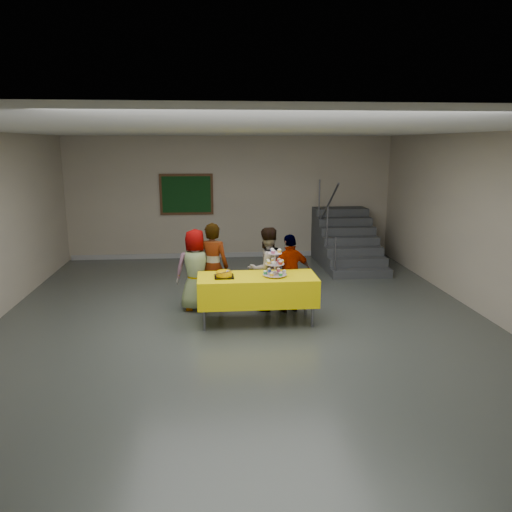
# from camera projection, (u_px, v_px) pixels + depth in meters

# --- Properties ---
(room_shell) EXTENTS (10.00, 10.04, 3.02)m
(room_shell) POSITION_uv_depth(u_px,v_px,m) (244.00, 191.00, 7.37)
(room_shell) COLOR #4C514C
(room_shell) RESTS_ON ground
(bake_table) EXTENTS (1.88, 0.78, 0.77)m
(bake_table) POSITION_uv_depth(u_px,v_px,m) (257.00, 289.00, 7.92)
(bake_table) COLOR #595960
(bake_table) RESTS_ON ground
(cupcake_stand) EXTENTS (0.38, 0.38, 0.44)m
(cupcake_stand) POSITION_uv_depth(u_px,v_px,m) (275.00, 266.00, 7.83)
(cupcake_stand) COLOR silver
(cupcake_stand) RESTS_ON bake_table
(bear_cake) EXTENTS (0.32, 0.36, 0.12)m
(bear_cake) POSITION_uv_depth(u_px,v_px,m) (224.00, 274.00, 7.79)
(bear_cake) COLOR black
(bear_cake) RESTS_ON bake_table
(schoolchild_a) EXTENTS (0.70, 0.46, 1.41)m
(schoolchild_a) POSITION_uv_depth(u_px,v_px,m) (196.00, 270.00, 8.52)
(schoolchild_a) COLOR slate
(schoolchild_a) RESTS_ON ground
(schoolchild_b) EXTENTS (0.63, 0.49, 1.52)m
(schoolchild_b) POSITION_uv_depth(u_px,v_px,m) (213.00, 267.00, 8.51)
(schoolchild_b) COLOR slate
(schoolchild_b) RESTS_ON ground
(schoolchild_c) EXTENTS (0.86, 0.78, 1.44)m
(schoolchild_c) POSITION_uv_depth(u_px,v_px,m) (267.00, 269.00, 8.53)
(schoolchild_c) COLOR slate
(schoolchild_c) RESTS_ON ground
(schoolchild_d) EXTENTS (0.85, 0.55, 1.34)m
(schoolchild_d) POSITION_uv_depth(u_px,v_px,m) (290.00, 273.00, 8.43)
(schoolchild_d) COLOR slate
(schoolchild_d) RESTS_ON ground
(staircase) EXTENTS (1.30, 2.40, 2.04)m
(staircase) POSITION_uv_depth(u_px,v_px,m) (345.00, 243.00, 11.97)
(staircase) COLOR #424447
(staircase) RESTS_ON ground
(noticeboard) EXTENTS (1.30, 0.05, 1.00)m
(noticeboard) POSITION_uv_depth(u_px,v_px,m) (187.00, 194.00, 12.20)
(noticeboard) COLOR #472B16
(noticeboard) RESTS_ON ground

